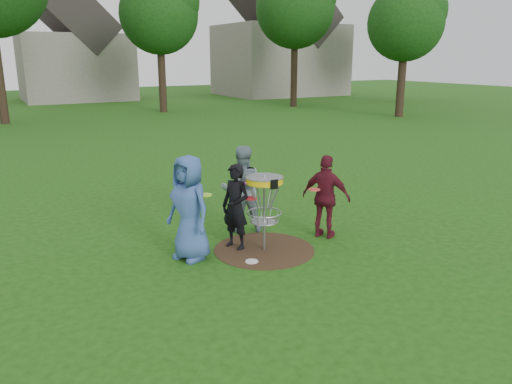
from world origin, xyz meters
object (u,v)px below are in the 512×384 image
player_blue (189,208)px  player_maroon (326,197)px  player_grey (242,189)px  disc_golf_basket (264,195)px  player_black (236,207)px

player_blue → player_maroon: 2.65m
player_grey → disc_golf_basket: bearing=99.4°
player_black → player_grey: player_grey is taller
player_grey → disc_golf_basket: (-0.13, -1.11, 0.17)m
player_maroon → player_black: bearing=45.8°
player_grey → player_maroon: size_ratio=1.07×
player_blue → disc_golf_basket: (1.29, -0.28, 0.12)m
player_blue → disc_golf_basket: bearing=56.4°
player_black → player_grey: (0.52, 0.77, 0.08)m
player_blue → player_grey: size_ratio=1.05×
player_maroon → player_blue: bearing=50.7°
player_grey → player_blue: bearing=46.4°
disc_golf_basket → player_maroon: bearing=0.8°
player_black → player_blue: bearing=-109.9°
player_black → player_maroon: (1.74, -0.33, 0.02)m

